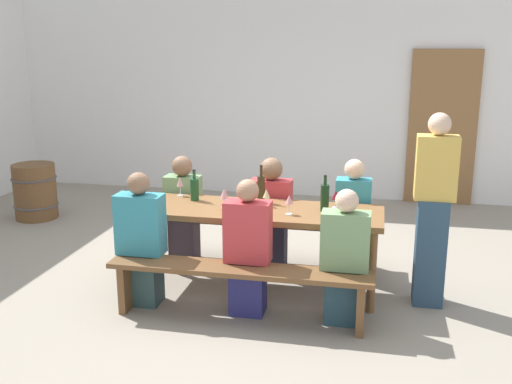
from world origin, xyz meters
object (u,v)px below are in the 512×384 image
(seated_guest_near_2, at_px, (345,261))
(wine_glass_2, at_px, (180,183))
(wine_bottle_2, at_px, (325,197))
(wine_glass_1, at_px, (266,194))
(seated_guest_far_2, at_px, (352,220))
(wine_bottle_0, at_px, (261,188))
(seated_guest_far_0, at_px, (184,212))
(bench_far, at_px, (270,228))
(wine_glass_0, at_px, (224,194))
(standing_host, at_px, (433,214))
(seated_guest_near_0, at_px, (141,243))
(wine_glass_4, at_px, (289,200))
(wine_glass_3, at_px, (336,196))
(bench_near, at_px, (239,278))
(wine_bottle_1, at_px, (195,189))
(seated_guest_near_1, at_px, (248,251))
(tasting_table, at_px, (256,217))
(wine_barrel, at_px, (35,191))
(seated_guest_far_1, at_px, (271,216))
(wooden_door, at_px, (442,128))

(seated_guest_near_2, bearing_deg, wine_glass_2, 63.80)
(wine_glass_2, bearing_deg, wine_bottle_2, -10.14)
(wine_glass_1, distance_m, seated_guest_far_2, 0.92)
(wine_bottle_0, distance_m, wine_glass_1, 0.16)
(wine_glass_1, bearing_deg, seated_guest_far_0, 155.36)
(wine_bottle_2, bearing_deg, bench_far, 133.95)
(wine_glass_0, bearing_deg, standing_host, 1.15)
(seated_guest_near_0, height_order, standing_host, standing_host)
(seated_guest_near_0, bearing_deg, wine_glass_4, -72.09)
(wine_glass_1, height_order, seated_guest_near_2, seated_guest_near_2)
(seated_guest_near_2, distance_m, seated_guest_far_2, 1.02)
(wine_bottle_2, height_order, wine_glass_3, wine_bottle_2)
(bench_near, xyz_separation_m, wine_bottle_1, (-0.62, 0.82, 0.50))
(bench_near, distance_m, seated_guest_near_1, 0.23)
(wine_bottle_2, bearing_deg, wine_glass_4, -150.72)
(wine_bottle_0, xyz_separation_m, standing_host, (1.50, -0.24, -0.09))
(wine_glass_0, height_order, seated_guest_far_0, seated_guest_far_0)
(wine_bottle_2, distance_m, seated_guest_near_0, 1.61)
(wine_bottle_0, bearing_deg, seated_guest_near_2, -42.01)
(tasting_table, xyz_separation_m, bench_far, (0.00, 0.66, -0.31))
(bench_far, bearing_deg, seated_guest_near_0, -126.96)
(wine_glass_2, relative_size, wine_barrel, 0.26)
(seated_guest_far_0, height_order, seated_guest_far_1, seated_guest_far_1)
(seated_guest_near_2, distance_m, seated_guest_far_0, 1.96)
(tasting_table, xyz_separation_m, wine_glass_1, (0.08, 0.08, 0.19))
(seated_guest_far_2, bearing_deg, wine_glass_0, -63.14)
(wooden_door, xyz_separation_m, seated_guest_near_2, (-1.05, -3.93, -0.54))
(seated_guest_near_1, xyz_separation_m, wine_barrel, (-3.24, 2.10, -0.18))
(wine_glass_1, bearing_deg, seated_guest_near_0, -148.21)
(bench_far, distance_m, seated_guest_near_0, 1.47)
(wine_bottle_1, xyz_separation_m, seated_guest_near_0, (-0.26, -0.67, -0.32))
(tasting_table, bearing_deg, wine_glass_1, 47.37)
(bench_near, xyz_separation_m, wine_glass_1, (0.08, 0.74, 0.50))
(seated_guest_far_1, bearing_deg, wine_glass_4, 23.22)
(wine_glass_2, bearing_deg, wine_glass_4, -20.23)
(wine_bottle_2, bearing_deg, seated_guest_far_0, 161.98)
(bench_near, relative_size, wine_glass_4, 12.50)
(wine_bottle_2, height_order, wine_glass_4, wine_bottle_2)
(seated_guest_far_2, xyz_separation_m, standing_host, (0.68, -0.52, 0.25))
(tasting_table, bearing_deg, bench_far, 90.00)
(bench_near, xyz_separation_m, wine_bottle_0, (0.00, 0.89, 0.52))
(seated_guest_near_1, xyz_separation_m, seated_guest_far_2, (0.79, 1.02, 0.01))
(wine_glass_2, relative_size, wine_glass_4, 1.07)
(seated_guest_near_0, bearing_deg, wine_barrel, 47.78)
(bench_far, bearing_deg, seated_guest_near_2, -55.01)
(tasting_table, relative_size, wine_glass_3, 14.14)
(bench_far, xyz_separation_m, seated_guest_far_0, (-0.85, -0.15, 0.16))
(seated_guest_near_0, bearing_deg, wooden_door, -34.98)
(wine_glass_0, bearing_deg, seated_guest_near_1, -55.54)
(wine_glass_2, distance_m, wine_glass_3, 1.49)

